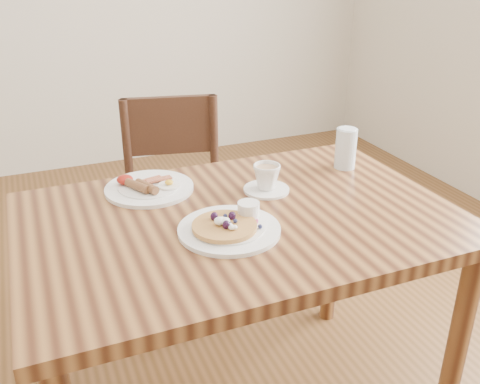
{
  "coord_description": "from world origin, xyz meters",
  "views": [
    {
      "loc": [
        -0.51,
        -1.22,
        1.43
      ],
      "look_at": [
        0.0,
        0.0,
        0.82
      ],
      "focal_mm": 40.0,
      "sensor_mm": 36.0,
      "label": 1
    }
  ],
  "objects_px": {
    "dining_table": "(240,246)",
    "teacup_saucer": "(267,179)",
    "pancake_plate": "(230,226)",
    "chair_far": "(176,198)",
    "water_glass": "(346,148)",
    "breakfast_plate": "(148,187)"
  },
  "relations": [
    {
      "from": "dining_table",
      "to": "teacup_saucer",
      "type": "xyz_separation_m",
      "value": [
        0.14,
        0.12,
        0.14
      ]
    },
    {
      "from": "dining_table",
      "to": "pancake_plate",
      "type": "xyz_separation_m",
      "value": [
        -0.06,
        -0.08,
        0.11
      ]
    },
    {
      "from": "dining_table",
      "to": "teacup_saucer",
      "type": "bearing_deg",
      "value": 41.0
    },
    {
      "from": "pancake_plate",
      "to": "teacup_saucer",
      "type": "distance_m",
      "value": 0.28
    },
    {
      "from": "chair_far",
      "to": "water_glass",
      "type": "relative_size",
      "value": 6.51
    },
    {
      "from": "dining_table",
      "to": "pancake_plate",
      "type": "bearing_deg",
      "value": -128.18
    },
    {
      "from": "dining_table",
      "to": "breakfast_plate",
      "type": "xyz_separation_m",
      "value": [
        -0.2,
        0.26,
        0.11
      ]
    },
    {
      "from": "chair_far",
      "to": "pancake_plate",
      "type": "bearing_deg",
      "value": 97.42
    },
    {
      "from": "pancake_plate",
      "to": "breakfast_plate",
      "type": "height_order",
      "value": "pancake_plate"
    },
    {
      "from": "breakfast_plate",
      "to": "teacup_saucer",
      "type": "bearing_deg",
      "value": -22.88
    },
    {
      "from": "pancake_plate",
      "to": "dining_table",
      "type": "bearing_deg",
      "value": 51.82
    },
    {
      "from": "chair_far",
      "to": "water_glass",
      "type": "distance_m",
      "value": 0.76
    },
    {
      "from": "water_glass",
      "to": "breakfast_plate",
      "type": "bearing_deg",
      "value": 173.99
    },
    {
      "from": "pancake_plate",
      "to": "breakfast_plate",
      "type": "xyz_separation_m",
      "value": [
        -0.14,
        0.34,
        -0.0
      ]
    },
    {
      "from": "chair_far",
      "to": "pancake_plate",
      "type": "distance_m",
      "value": 0.83
    },
    {
      "from": "chair_far",
      "to": "breakfast_plate",
      "type": "relative_size",
      "value": 3.26
    },
    {
      "from": "dining_table",
      "to": "breakfast_plate",
      "type": "bearing_deg",
      "value": 127.27
    },
    {
      "from": "pancake_plate",
      "to": "breakfast_plate",
      "type": "relative_size",
      "value": 1.0
    },
    {
      "from": "chair_far",
      "to": "breakfast_plate",
      "type": "xyz_separation_m",
      "value": [
        -0.2,
        -0.44,
        0.27
      ]
    },
    {
      "from": "chair_far",
      "to": "water_glass",
      "type": "xyz_separation_m",
      "value": [
        0.45,
        -0.51,
        0.32
      ]
    },
    {
      "from": "breakfast_plate",
      "to": "water_glass",
      "type": "bearing_deg",
      "value": -6.01
    },
    {
      "from": "dining_table",
      "to": "teacup_saucer",
      "type": "relative_size",
      "value": 8.57
    }
  ]
}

